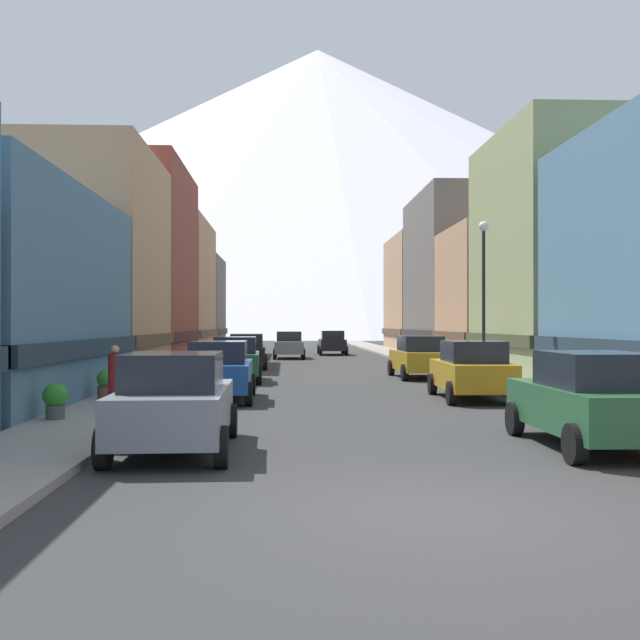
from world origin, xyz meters
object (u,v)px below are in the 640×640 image
Objects in this scene: car_left_2 at (236,359)px; potted_plant_2 at (568,374)px; car_right_1 at (472,370)px; car_left_3 at (247,351)px; car_driving_0 at (332,343)px; potted_plant_1 at (106,384)px; car_left_0 at (175,402)px; car_right_0 at (592,400)px; car_left_1 at (219,370)px; streetlamp_right at (484,277)px; car_driving_1 at (289,345)px; pedestrian_0 at (115,378)px; potted_plant_0 at (55,399)px; car_right_2 at (419,357)px.

car_left_2 is 4.21× the size of potted_plant_2.
car_left_2 and car_right_1 have the same top height.
car_left_3 and car_driving_0 have the same top height.
car_left_3 is (-0.00, 8.89, 0.00)m from car_left_2.
potted_plant_2 is (10.80, -6.79, -0.16)m from car_left_2.
car_left_2 is at bearing 147.82° from potted_plant_2.
car_driving_0 is at bearing 75.71° from potted_plant_1.
car_left_0 and car_right_0 have the same top height.
streetlamp_right is at bearing 25.98° from car_left_1.
car_left_0 is 7.60m from car_right_0.
car_right_1 is 1.01× the size of car_driving_1.
pedestrian_0 is (-2.45, -2.83, -0.02)m from car_left_1.
streetlamp_right is at bearing -82.55° from car_driving_0.
car_driving_1 is 28.19m from potted_plant_2.
pedestrian_0 is (0.75, 2.63, 0.28)m from potted_plant_0.
streetlamp_right is at bearing -17.62° from car_left_2.
car_right_0 is at bearing -108.34° from potted_plant_2.
car_left_0 is at bearing -129.97° from car_right_1.
car_driving_0 is 5.39× the size of potted_plant_0.
potted_plant_0 is at bearing -99.33° from car_driving_1.
potted_plant_2 is at bearing 11.32° from car_right_1.
car_left_0 is 1.01× the size of car_driving_0.
car_left_3 reaches higher than pedestrian_0.
car_driving_1 is at bearing 78.86° from car_left_3.
car_left_0 is 6.76m from pedestrian_0.
car_left_0 is at bearing -68.75° from pedestrian_0.
car_right_2 is 9.01m from potted_plant_2.
car_right_0 and car_driving_1 have the same top height.
car_left_2 is at bearing 114.79° from car_right_0.
car_right_0 is 0.75× the size of streetlamp_right.
car_right_1 reaches higher than potted_plant_0.
car_right_1 is 28.02m from car_driving_1.
car_left_3 and car_driving_1 have the same top height.
car_right_0 is at bearing -65.21° from car_left_2.
car_left_1 reaches higher than pedestrian_0.
car_right_0 is 36.90m from car_driving_1.
car_driving_0 is 6.54m from car_driving_1.
car_right_2 is 14.48m from potted_plant_1.
potted_plant_1 is (0.00, 4.82, -0.03)m from potted_plant_0.
car_driving_0 is at bearing 78.17° from car_left_2.
potted_plant_0 is at bearing -126.78° from car_right_2.
car_left_0 is 2.80× the size of pedestrian_0.
car_left_1 reaches higher than potted_plant_0.
car_right_0 is 11.84m from pedestrian_0.
car_right_1 reaches higher than pedestrian_0.
car_right_0 is (7.60, -16.45, 0.00)m from car_left_2.
car_right_1 reaches higher than potted_plant_2.
car_right_1 is at bearing 90.01° from car_right_0.
car_left_0 is 36.62m from car_driving_1.
potted_plant_0 is (-10.80, -14.45, -0.30)m from car_right_2.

